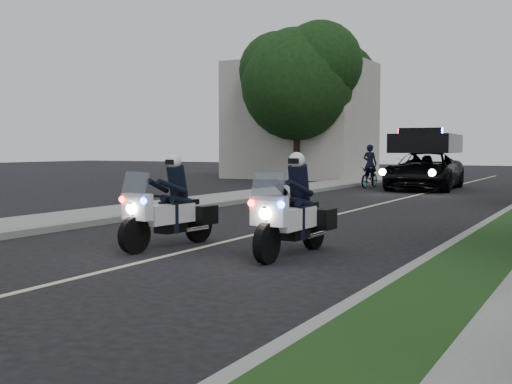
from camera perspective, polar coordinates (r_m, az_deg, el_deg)
ground at (r=11.33m, az=-6.46°, el=-5.38°), size 120.00×120.00×0.00m
curb_right at (r=19.30m, az=21.90°, el=-1.54°), size 0.20×60.00×0.15m
curb_left at (r=21.90m, az=0.12°, el=-0.62°), size 0.20×60.00×0.15m
sidewalk_left at (r=22.46m, az=-2.33°, el=-0.50°), size 2.00×60.00×0.16m
building_far at (r=38.81m, az=4.05°, el=6.45°), size 8.00×6.00×7.00m
lane_marking at (r=20.24m, az=10.31°, el=-1.27°), size 0.12×50.00×0.01m
police_moto_left at (r=11.85m, az=-7.80°, el=-4.97°), size 0.95×2.11×1.73m
police_moto_right at (r=10.87m, az=3.31°, el=-5.75°), size 0.78×2.10×1.78m
police_suv at (r=28.90m, az=14.92°, el=0.22°), size 3.15×6.10×2.88m
bicycle at (r=29.86m, az=10.20°, el=0.41°), size 0.71×1.85×0.96m
cyclist at (r=29.86m, az=10.20°, el=0.41°), size 0.68×0.49×1.80m
tree_left_near at (r=35.55m, az=3.67°, el=1.03°), size 7.31×7.31×10.42m
tree_left_far at (r=41.22m, az=5.87°, el=1.43°), size 6.46×6.46×10.03m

